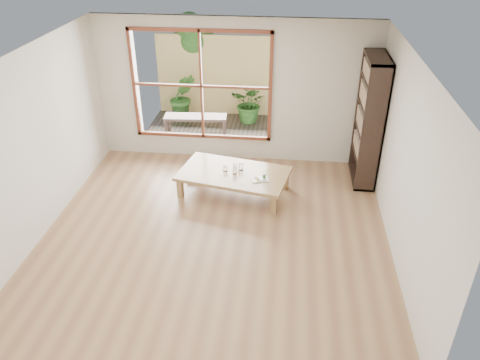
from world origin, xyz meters
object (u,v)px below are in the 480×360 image
object	(u,v)px
food_tray	(261,179)
bookshelf	(369,121)
garden_bench	(196,119)
low_table	(234,175)

from	to	relation	value
food_tray	bookshelf	bearing A→B (deg)	14.42
food_tray	garden_bench	xyz separation A→B (m)	(-1.52, 2.37, -0.03)
garden_bench	low_table	bearing A→B (deg)	-67.94
low_table	garden_bench	distance (m)	2.43
bookshelf	food_tray	size ratio (longest dim) A/B	7.27
bookshelf	garden_bench	bearing A→B (deg)	156.05
food_tray	low_table	bearing A→B (deg)	143.43
low_table	bookshelf	size ratio (longest dim) A/B	0.89
low_table	bookshelf	xyz separation A→B (m)	(2.18, 0.74, 0.74)
bookshelf	garden_bench	size ratio (longest dim) A/B	1.66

